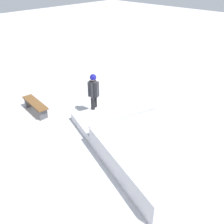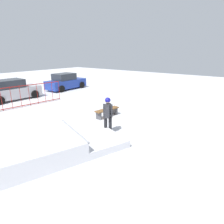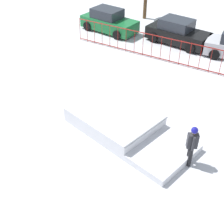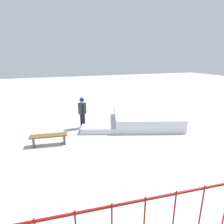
{
  "view_description": "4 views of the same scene",
  "coord_description": "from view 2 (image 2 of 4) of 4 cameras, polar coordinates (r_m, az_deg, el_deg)",
  "views": [
    {
      "loc": [
        -3.31,
        4.77,
        5.29
      ],
      "look_at": [
        1.99,
        -0.77,
        0.9
      ],
      "focal_mm": 41.56,
      "sensor_mm": 36.0,
      "label": 1
    },
    {
      "loc": [
        -2.79,
        -6.39,
        3.63
      ],
      "look_at": [
        3.72,
        -1.33,
        1.0
      ],
      "focal_mm": 30.26,
      "sensor_mm": 36.0,
      "label": 2
    },
    {
      "loc": [
        4.49,
        -9.93,
        8.37
      ],
      "look_at": [
        -0.19,
        -0.33,
        0.6
      ],
      "focal_mm": 49.28,
      "sensor_mm": 36.0,
      "label": 3
    },
    {
      "loc": [
        5.27,
        8.39,
        3.78
      ],
      "look_at": [
        1.93,
        -0.81,
        0.9
      ],
      "focal_mm": 30.1,
      "sensor_mm": 36.0,
      "label": 4
    }
  ],
  "objects": [
    {
      "name": "park_bench",
      "position": [
        10.97,
        -1.48,
        0.33
      ],
      "size": [
        1.64,
        0.6,
        0.48
      ],
      "rotation": [
        0.0,
        0.0,
        3.01
      ],
      "color": "brown",
      "rests_on": "ground"
    },
    {
      "name": "parked_car_blue",
      "position": [
        19.85,
        -13.82,
        8.78
      ],
      "size": [
        4.17,
        2.06,
        1.6
      ],
      "rotation": [
        0.0,
        0.0,
        0.04
      ],
      "color": "#1E3899",
      "rests_on": "ground"
    },
    {
      "name": "skater",
      "position": [
        8.49,
        -1.27,
        -0.31
      ],
      "size": [
        0.44,
        0.41,
        1.73
      ],
      "rotation": [
        0.0,
        0.0,
        0.41
      ],
      "color": "black",
      "rests_on": "ground"
    },
    {
      "name": "ground_plane",
      "position": [
        7.86,
        -25.64,
        -11.72
      ],
      "size": [
        60.0,
        60.0,
        0.0
      ],
      "primitive_type": "plane",
      "color": "silver"
    },
    {
      "name": "skate_ramp",
      "position": [
        7.4,
        -20.9,
        -10.17
      ],
      "size": [
        5.95,
        4.19,
        0.74
      ],
      "rotation": [
        0.0,
        0.0,
        -0.33
      ],
      "color": "silver",
      "rests_on": "ground"
    },
    {
      "name": "skateboard",
      "position": [
        8.48,
        -1.76,
        -7.1
      ],
      "size": [
        0.79,
        0.58,
        0.09
      ],
      "rotation": [
        0.0,
        0.0,
        0.54
      ],
      "color": "black",
      "rests_on": "ground"
    },
    {
      "name": "parked_car_silver",
      "position": [
        16.88,
        -28.01,
        5.72
      ],
      "size": [
        4.12,
        1.96,
        1.6
      ],
      "rotation": [
        0.0,
        0.0,
        -0.01
      ],
      "color": "#B7B7BC",
      "rests_on": "ground"
    }
  ]
}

